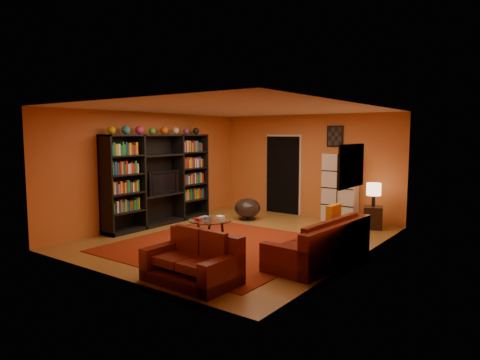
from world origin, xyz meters
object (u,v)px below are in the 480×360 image
Objects in this scene: loveseat at (195,261)px; coffee_table at (210,222)px; tv at (161,182)px; side_table at (373,218)px; sofa at (323,246)px; storage_cabinet at (340,188)px; bowl_chair at (247,208)px; entertainment_unit at (159,180)px; table_lamp at (374,190)px.

coffee_table is at bearing 36.65° from loveseat.
side_table is at bearing -59.35° from tv.
storage_cabinet reaches higher than sofa.
sofa is (4.36, -0.56, -0.70)m from tv.
storage_cabinet is at bearing -49.05° from tv.
loveseat is at bearing -55.35° from coffee_table.
entertainment_unit is at bearing -129.44° from bowl_chair.
sofa is at bearing -0.25° from coffee_table.
entertainment_unit reaches higher than storage_cabinet.
sofa is at bearing -28.74° from loveseat.
loveseat is 2.12× the size of bowl_chair.
tv reaches higher than bowl_chair.
sofa is 3.76m from bowl_chair.
sofa is at bearing -97.28° from tv.
entertainment_unit is 2.26m from bowl_chair.
bowl_chair is at bearing 50.56° from entertainment_unit.
tv is 1.46× the size of bowl_chair.
entertainment_unit reaches higher than table_lamp.
loveseat is 1.61× the size of coffee_table.
storage_cabinet is 1.14m from side_table.
side_table is (0.93, -0.34, -0.57)m from storage_cabinet.
sofa is 1.32× the size of storage_cabinet.
entertainment_unit is 6.00× the size of side_table.
table_lamp is (2.20, 3.00, 0.49)m from coffee_table.
side_table is 0.95× the size of table_lamp.
storage_cabinet is 0.99m from table_lamp.
entertainment_unit reaches higher than coffee_table.
storage_cabinet reaches higher than table_lamp.
sofa reaches higher than bowl_chair.
tv is 0.69× the size of loveseat.
side_table is (2.20, 3.00, -0.13)m from coffee_table.
coffee_table is 1.61× the size of table_lamp.
bowl_chair is at bearing -163.87° from side_table.
sofa is at bearing -7.09° from entertainment_unit.
storage_cabinet is 3.27× the size of side_table.
storage_cabinet is at bearing 31.14° from bowl_chair.
tv is 4.82m from table_lamp.
side_table is at bearing -8.44° from loveseat.
side_table is at bearing -19.87° from storage_cabinet.
table_lamp is (4.15, 2.46, -0.12)m from tv.
side_table is at bearing 0.00° from table_lamp.
entertainment_unit reaches higher than bowl_chair.
side_table is (-0.21, 3.01, -0.04)m from sofa.
entertainment_unit reaches higher than side_table.
table_lamp is at bearing -59.35° from tv.
table_lamp reaches higher than bowl_chair.
coffee_table is at bearing -126.28° from table_lamp.
sofa is 2.42m from coffee_table.
tv is at bearing 164.30° from coffee_table.
storage_cabinet is at bearing 160.16° from side_table.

